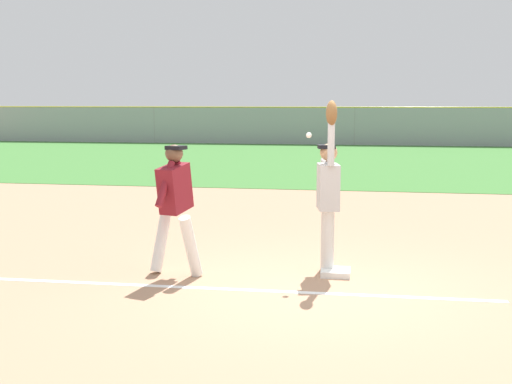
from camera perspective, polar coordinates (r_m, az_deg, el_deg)
The scene contains 12 objects.
ground_plane at distance 7.98m, azimuth 5.23°, elevation -8.53°, with size 78.34×78.34×0.00m, color tan.
outfield_grass at distance 25.47m, azimuth 8.31°, elevation 2.81°, with size 43.61×17.77×0.01m, color #3D7533.
chalk_foul_line at distance 8.88m, azimuth -20.23°, elevation -7.27°, with size 12.00×0.10×0.01m, color white.
first_base at distance 8.61m, azimuth 7.04°, elevation -7.05°, with size 0.38×0.38×0.08m, color white.
fielder at distance 8.55m, azimuth 6.40°, elevation 0.25°, with size 0.34×0.90×2.28m.
runner at distance 8.44m, azimuth -7.17°, elevation -0.72°, with size 0.76×0.83×1.72m.
baseball at distance 8.40m, azimuth 4.69°, elevation 5.02°, with size 0.07×0.07×0.07m, color white.
outfield_fence at distance 34.28m, azimuth 8.70°, elevation 5.78°, with size 43.69×0.08×2.00m.
parked_car_white at distance 37.59m, azimuth -2.56°, elevation 5.55°, with size 4.49×2.30×1.25m.
parked_car_tan at distance 37.14m, azimuth 4.50°, elevation 5.51°, with size 4.58×2.50×1.25m.
parked_car_silver at distance 36.49m, azimuth 11.62°, elevation 5.33°, with size 4.56×2.43×1.25m.
parked_car_black at distance 37.02m, azimuth 18.98°, elevation 5.09°, with size 4.53×2.37×1.25m.
Camera 1 is at (0.56, -7.63, 2.26)m, focal length 45.32 mm.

